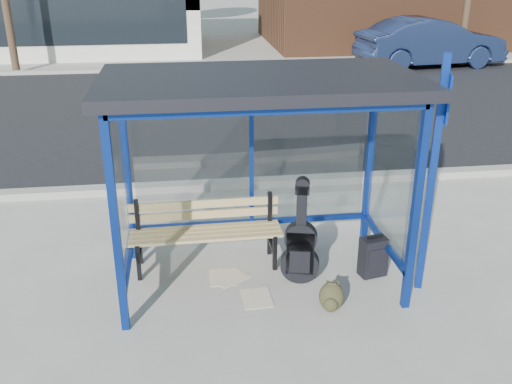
{
  "coord_description": "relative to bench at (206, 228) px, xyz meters",
  "views": [
    {
      "loc": [
        -0.81,
        -5.76,
        3.59
      ],
      "look_at": [
        -0.02,
        0.2,
        1.05
      ],
      "focal_mm": 40.0,
      "sensor_mm": 36.0,
      "label": 1
    }
  ],
  "objects": [
    {
      "name": "ground",
      "position": [
        0.6,
        -0.46,
        -0.49
      ],
      "size": [
        120.0,
        120.0,
        0.0
      ],
      "primitive_type": "plane",
      "color": "#B2ADA0",
      "rests_on": "ground"
    },
    {
      "name": "curb_near",
      "position": [
        0.6,
        2.44,
        -0.43
      ],
      "size": [
        60.0,
        0.25,
        0.12
      ],
      "primitive_type": "cube",
      "color": "gray",
      "rests_on": "ground"
    },
    {
      "name": "street_asphalt",
      "position": [
        0.6,
        7.54,
        -0.49
      ],
      "size": [
        60.0,
        10.0,
        0.0
      ],
      "primitive_type": "cube",
      "color": "black",
      "rests_on": "ground"
    },
    {
      "name": "curb_far",
      "position": [
        0.6,
        12.64,
        -0.43
      ],
      "size": [
        60.0,
        0.25,
        0.12
      ],
      "primitive_type": "cube",
      "color": "gray",
      "rests_on": "ground"
    },
    {
      "name": "far_sidewalk",
      "position": [
        0.6,
        14.54,
        -0.48
      ],
      "size": [
        60.0,
        4.0,
        0.01
      ],
      "primitive_type": "cube",
      "color": "#B2ADA0",
      "rests_on": "ground"
    },
    {
      "name": "bus_shelter",
      "position": [
        0.6,
        -0.39,
        1.58
      ],
      "size": [
        3.3,
        1.8,
        2.42
      ],
      "color": "navy",
      "rests_on": "ground"
    },
    {
      "name": "bench",
      "position": [
        0.0,
        0.0,
        0.0
      ],
      "size": [
        1.83,
        0.47,
        0.86
      ],
      "rotation": [
        0.0,
        0.0,
        0.01
      ],
      "color": "black",
      "rests_on": "ground"
    },
    {
      "name": "guitar_bag",
      "position": [
        1.06,
        -0.55,
        -0.04
      ],
      "size": [
        0.47,
        0.23,
        1.23
      ],
      "rotation": [
        0.0,
        0.0,
        -0.24
      ],
      "color": "black",
      "rests_on": "ground"
    },
    {
      "name": "suitcase",
      "position": [
        1.95,
        -0.54,
        -0.24
      ],
      "size": [
        0.34,
        0.26,
        0.54
      ],
      "rotation": [
        0.0,
        0.0,
        0.23
      ],
      "color": "black",
      "rests_on": "ground"
    },
    {
      "name": "backpack",
      "position": [
        1.28,
        -1.18,
        -0.33
      ],
      "size": [
        0.32,
        0.3,
        0.33
      ],
      "rotation": [
        0.0,
        0.0,
        -0.32
      ],
      "color": "#2C2B18",
      "rests_on": "ground"
    },
    {
      "name": "sign_post",
      "position": [
        2.41,
        -0.86,
        1.02
      ],
      "size": [
        0.16,
        0.32,
        2.68
      ],
      "rotation": [
        0.0,
        0.0,
        -0.32
      ],
      "color": "navy",
      "rests_on": "ground"
    },
    {
      "name": "newspaper_a",
      "position": [
        0.26,
        -0.38,
        -0.48
      ],
      "size": [
        0.5,
        0.47,
        0.01
      ],
      "primitive_type": "cube",
      "rotation": [
        0.0,
        0.0,
        0.57
      ],
      "color": "white",
      "rests_on": "ground"
    },
    {
      "name": "newspaper_b",
      "position": [
        0.51,
        -0.85,
        -0.48
      ],
      "size": [
        0.34,
        0.42,
        0.01
      ],
      "primitive_type": "cube",
      "rotation": [
        0.0,
        0.0,
        -1.53
      ],
      "color": "white",
      "rests_on": "ground"
    },
    {
      "name": "newspaper_c",
      "position": [
        0.17,
        -0.36,
        -0.48
      ],
      "size": [
        0.32,
        0.4,
        0.01
      ],
      "primitive_type": "cube",
      "rotation": [
        0.0,
        0.0,
        1.55
      ],
      "color": "white",
      "rests_on": "ground"
    },
    {
      "name": "parked_car",
      "position": [
        8.1,
        12.23,
        0.31
      ],
      "size": [
        5.03,
        2.24,
        1.6
      ],
      "primitive_type": "imported",
      "rotation": [
        0.0,
        0.0,
        1.69
      ],
      "color": "#1B284C",
      "rests_on": "ground"
    },
    {
      "name": "fire_hydrant",
      "position": [
        10.8,
        13.22,
        -0.13
      ],
      "size": [
        0.3,
        0.2,
        0.66
      ],
      "rotation": [
        0.0,
        0.0,
        0.2
      ],
      "color": "red",
      "rests_on": "ground"
    }
  ]
}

